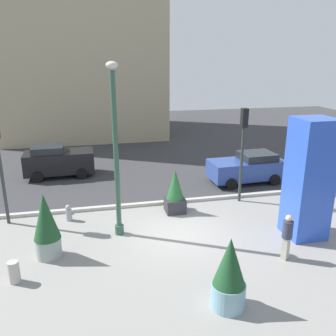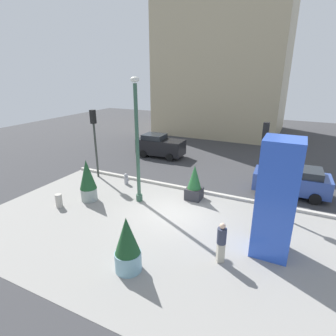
{
  "view_description": "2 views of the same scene",
  "coord_description": "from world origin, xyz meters",
  "px_view_note": "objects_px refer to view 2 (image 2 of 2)",
  "views": [
    {
      "loc": [
        -3.13,
        -12.6,
        6.93
      ],
      "look_at": [
        -0.04,
        1.42,
        2.4
      ],
      "focal_mm": 37.63,
      "sensor_mm": 36.0,
      "label": 1
    },
    {
      "loc": [
        5.38,
        -11.49,
        7.05
      ],
      "look_at": [
        -0.84,
        1.3,
        1.98
      ],
      "focal_mm": 29.08,
      "sensor_mm": 36.0,
      "label": 2
    }
  ],
  "objects_px": {
    "potted_plant_near_left": "(88,180)",
    "fire_hydrant": "(126,179)",
    "lamp_post": "(137,145)",
    "potted_plant_near_right": "(127,245)",
    "concrete_bollard": "(59,201)",
    "car_intersection": "(160,146)",
    "traffic_light_corner": "(94,133)",
    "pedestrian_crossing": "(221,241)",
    "car_far_lane": "(292,181)",
    "art_pillar_blue": "(276,199)",
    "traffic_light_far_side": "(263,152)",
    "potted_plant_by_pillar": "(194,183)"
  },
  "relations": [
    {
      "from": "potted_plant_near_left",
      "to": "fire_hydrant",
      "type": "distance_m",
      "value": 3.1
    },
    {
      "from": "lamp_post",
      "to": "potted_plant_near_right",
      "type": "xyz_separation_m",
      "value": [
        2.68,
        -5.12,
        -2.24
      ]
    },
    {
      "from": "fire_hydrant",
      "to": "concrete_bollard",
      "type": "distance_m",
      "value": 4.54
    },
    {
      "from": "car_intersection",
      "to": "potted_plant_near_left",
      "type": "bearing_deg",
      "value": -88.2
    },
    {
      "from": "potted_plant_near_left",
      "to": "fire_hydrant",
      "type": "height_order",
      "value": "potted_plant_near_left"
    },
    {
      "from": "potted_plant_near_right",
      "to": "potted_plant_near_left",
      "type": "distance_m",
      "value": 6.61
    },
    {
      "from": "traffic_light_corner",
      "to": "car_intersection",
      "type": "distance_m",
      "value": 6.78
    },
    {
      "from": "pedestrian_crossing",
      "to": "car_far_lane",
      "type": "bearing_deg",
      "value": 74.9
    },
    {
      "from": "traffic_light_corner",
      "to": "car_intersection",
      "type": "bearing_deg",
      "value": 74.49
    },
    {
      "from": "pedestrian_crossing",
      "to": "art_pillar_blue",
      "type": "bearing_deg",
      "value": 42.24
    },
    {
      "from": "potted_plant_near_left",
      "to": "traffic_light_corner",
      "type": "distance_m",
      "value": 4.25
    },
    {
      "from": "car_intersection",
      "to": "car_far_lane",
      "type": "height_order",
      "value": "car_intersection"
    },
    {
      "from": "car_intersection",
      "to": "traffic_light_far_side",
      "type": "bearing_deg",
      "value": -33.36
    },
    {
      "from": "traffic_light_corner",
      "to": "car_far_lane",
      "type": "bearing_deg",
      "value": 12.55
    },
    {
      "from": "pedestrian_crossing",
      "to": "potted_plant_near_right",
      "type": "bearing_deg",
      "value": -146.54
    },
    {
      "from": "potted_plant_near_right",
      "to": "potted_plant_by_pillar",
      "type": "relative_size",
      "value": 1.07
    },
    {
      "from": "traffic_light_far_side",
      "to": "potted_plant_by_pillar",
      "type": "bearing_deg",
      "value": -170.44
    },
    {
      "from": "potted_plant_by_pillar",
      "to": "concrete_bollard",
      "type": "distance_m",
      "value": 7.58
    },
    {
      "from": "art_pillar_blue",
      "to": "pedestrian_crossing",
      "type": "distance_m",
      "value": 2.65
    },
    {
      "from": "potted_plant_near_right",
      "to": "art_pillar_blue",
      "type": "bearing_deg",
      "value": 36.85
    },
    {
      "from": "lamp_post",
      "to": "traffic_light_corner",
      "type": "bearing_deg",
      "value": 156.45
    },
    {
      "from": "traffic_light_corner",
      "to": "fire_hydrant",
      "type": "bearing_deg",
      "value": -6.52
    },
    {
      "from": "potted_plant_near_right",
      "to": "traffic_light_far_side",
      "type": "height_order",
      "value": "traffic_light_far_side"
    },
    {
      "from": "potted_plant_by_pillar",
      "to": "pedestrian_crossing",
      "type": "bearing_deg",
      "value": -58.74
    },
    {
      "from": "art_pillar_blue",
      "to": "pedestrian_crossing",
      "type": "relative_size",
      "value": 2.79
    },
    {
      "from": "car_far_lane",
      "to": "pedestrian_crossing",
      "type": "distance_m",
      "value": 8.25
    },
    {
      "from": "lamp_post",
      "to": "potted_plant_near_right",
      "type": "relative_size",
      "value": 3.06
    },
    {
      "from": "traffic_light_far_side",
      "to": "concrete_bollard",
      "type": "bearing_deg",
      "value": -154.05
    },
    {
      "from": "potted_plant_near_left",
      "to": "traffic_light_far_side",
      "type": "relative_size",
      "value": 0.52
    },
    {
      "from": "potted_plant_near_left",
      "to": "car_far_lane",
      "type": "bearing_deg",
      "value": 29.87
    },
    {
      "from": "fire_hydrant",
      "to": "traffic_light_corner",
      "type": "relative_size",
      "value": 0.16
    },
    {
      "from": "car_far_lane",
      "to": "pedestrian_crossing",
      "type": "bearing_deg",
      "value": -105.1
    },
    {
      "from": "potted_plant_by_pillar",
      "to": "traffic_light_far_side",
      "type": "distance_m",
      "value": 4.14
    },
    {
      "from": "potted_plant_by_pillar",
      "to": "pedestrian_crossing",
      "type": "relative_size",
      "value": 1.21
    },
    {
      "from": "fire_hydrant",
      "to": "concrete_bollard",
      "type": "height_order",
      "value": "same"
    },
    {
      "from": "art_pillar_blue",
      "to": "traffic_light_far_side",
      "type": "bearing_deg",
      "value": 105.63
    },
    {
      "from": "fire_hydrant",
      "to": "potted_plant_by_pillar",
      "type": "bearing_deg",
      "value": -1.34
    },
    {
      "from": "art_pillar_blue",
      "to": "car_intersection",
      "type": "relative_size",
      "value": 1.17
    },
    {
      "from": "car_intersection",
      "to": "car_far_lane",
      "type": "bearing_deg",
      "value": -17.71
    },
    {
      "from": "art_pillar_blue",
      "to": "fire_hydrant",
      "type": "relative_size",
      "value": 6.4
    },
    {
      "from": "fire_hydrant",
      "to": "car_far_lane",
      "type": "relative_size",
      "value": 0.17
    },
    {
      "from": "potted_plant_near_left",
      "to": "pedestrian_crossing",
      "type": "bearing_deg",
      "value": -13.44
    },
    {
      "from": "art_pillar_blue",
      "to": "car_intersection",
      "type": "bearing_deg",
      "value": 135.94
    },
    {
      "from": "concrete_bollard",
      "to": "fire_hydrant",
      "type": "bearing_deg",
      "value": 70.74
    },
    {
      "from": "potted_plant_near_left",
      "to": "car_far_lane",
      "type": "xyz_separation_m",
      "value": [
        10.42,
        5.99,
        -0.37
      ]
    },
    {
      "from": "car_intersection",
      "to": "lamp_post",
      "type": "bearing_deg",
      "value": -70.36
    },
    {
      "from": "art_pillar_blue",
      "to": "fire_hydrant",
      "type": "xyz_separation_m",
      "value": [
        -9.36,
        3.4,
        -2.03
      ]
    },
    {
      "from": "lamp_post",
      "to": "potted_plant_near_left",
      "type": "height_order",
      "value": "lamp_post"
    },
    {
      "from": "concrete_bollard",
      "to": "car_intersection",
      "type": "height_order",
      "value": "car_intersection"
    },
    {
      "from": "potted_plant_near_left",
      "to": "potted_plant_by_pillar",
      "type": "height_order",
      "value": "potted_plant_near_left"
    }
  ]
}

